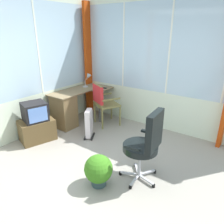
{
  "coord_description": "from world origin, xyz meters",
  "views": [
    {
      "loc": [
        -1.96,
        -1.62,
        2.07
      ],
      "look_at": [
        0.91,
        0.46,
        0.69
      ],
      "focal_mm": 34.12,
      "sensor_mm": 36.0,
      "label": 1
    }
  ],
  "objects": [
    {
      "name": "wooden_armchair",
      "position": [
        1.57,
        1.22,
        0.61
      ],
      "size": [
        0.65,
        0.65,
        0.96
      ],
      "color": "olive",
      "rests_on": "ground"
    },
    {
      "name": "tv_on_stand",
      "position": [
        0.24,
        1.81,
        0.35
      ],
      "size": [
        0.74,
        0.61,
        0.78
      ],
      "color": "brown",
      "rests_on": "ground"
    },
    {
      "name": "desk",
      "position": [
        1.06,
        1.84,
        0.42
      ],
      "size": [
        1.42,
        0.81,
        0.76
      ],
      "color": "olive",
      "rests_on": "ground"
    },
    {
      "name": "desk_lamp",
      "position": [
        1.83,
        1.82,
        0.98
      ],
      "size": [
        0.23,
        0.2,
        0.34
      ],
      "color": "#B2B7BC",
      "rests_on": "desk"
    },
    {
      "name": "office_chair",
      "position": [
        0.4,
        -0.49,
        0.63
      ],
      "size": [
        0.61,
        0.58,
        1.09
      ],
      "color": "#B7B7BF",
      "rests_on": "ground"
    },
    {
      "name": "curtain_corner",
      "position": [
        2.1,
        2.05,
        1.34
      ],
      "size": [
        0.25,
        0.09,
        2.68
      ],
      "primitive_type": "cube",
      "rotation": [
        0.0,
        0.0,
        0.1
      ],
      "color": "#BA3D0F",
      "rests_on": "ground"
    },
    {
      "name": "potted_plant",
      "position": [
        -0.08,
        -0.02,
        0.25
      ],
      "size": [
        0.4,
        0.4,
        0.47
      ],
      "color": "#304849",
      "rests_on": "ground"
    },
    {
      "name": "east_window_panel",
      "position": [
        2.23,
        0.0,
        1.39
      ],
      "size": [
        0.07,
        4.3,
        2.78
      ],
      "color": "silver",
      "rests_on": "ground"
    },
    {
      "name": "space_heater",
      "position": [
        0.96,
        1.07,
        0.3
      ],
      "size": [
        0.37,
        0.3,
        0.59
      ],
      "color": "silver",
      "rests_on": "ground"
    },
    {
      "name": "north_window_panel",
      "position": [
        -0.0,
        2.18,
        1.39
      ],
      "size": [
        4.4,
        0.07,
        2.78
      ],
      "color": "silver",
      "rests_on": "ground"
    },
    {
      "name": "ground",
      "position": [
        0.0,
        0.0,
        -0.03
      ],
      "size": [
        5.4,
        5.3,
        0.06
      ],
      "primitive_type": "cube",
      "color": "gray"
    },
    {
      "name": "tv_remote",
      "position": [
        1.91,
        1.43,
        0.78
      ],
      "size": [
        0.06,
        0.15,
        0.02
      ],
      "primitive_type": "cube",
      "rotation": [
        0.0,
        0.0,
        0.11
      ],
      "color": "black",
      "rests_on": "desk"
    }
  ]
}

